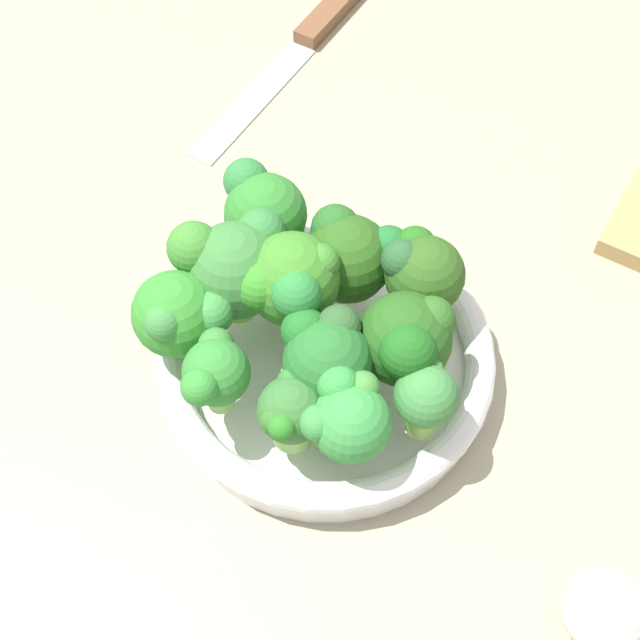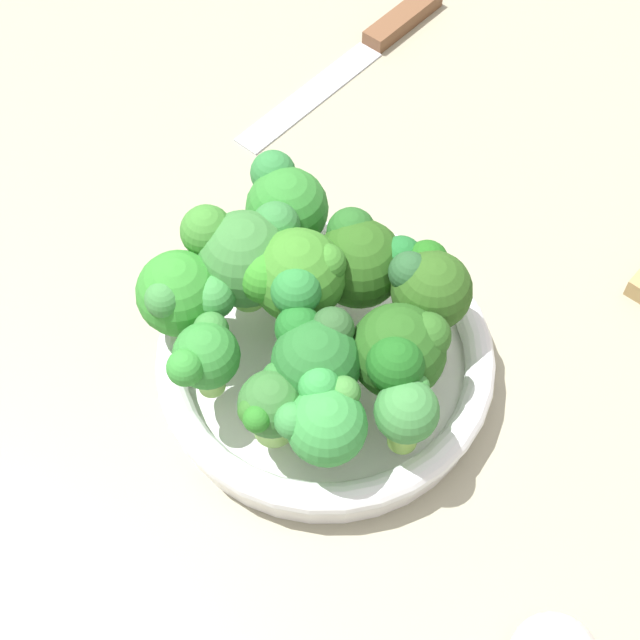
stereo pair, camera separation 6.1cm
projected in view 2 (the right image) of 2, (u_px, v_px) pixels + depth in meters
ground_plane at (348, 346)px, 69.94cm from camera, size 130.00×130.00×2.50cm
bowl at (320, 359)px, 65.55cm from camera, size 23.71×23.71×3.81cm
broccoli_floret_0 at (325, 421)px, 56.11cm from camera, size 5.48×5.48×6.58cm
broccoli_floret_1 at (182, 295)px, 61.39cm from camera, size 5.84×6.81×6.90cm
broccoli_floret_2 at (284, 207)px, 65.07cm from camera, size 7.20×6.48×7.45cm
broccoli_floret_3 at (300, 278)px, 61.13cm from camera, size 6.78×6.41×8.04cm
broccoli_floret_4 at (316, 357)px, 58.47cm from camera, size 6.31×6.34×6.99cm
broccoli_floret_5 at (429, 287)px, 61.35cm from camera, size 5.83×5.77×7.03cm
broccoli_floret_6 at (400, 352)px, 58.73cm from camera, size 6.75×6.27×7.19cm
broccoli_floret_7 at (363, 260)px, 63.28cm from camera, size 6.22×7.03×6.76cm
broccoli_floret_8 at (269, 405)px, 57.57cm from camera, size 5.02×4.31×5.65cm
broccoli_floret_9 at (243, 259)px, 62.14cm from camera, size 6.63×8.57×8.00cm
broccoli_floret_10 at (205, 356)px, 58.91cm from camera, size 5.81×4.39×6.13cm
broccoli_floret_11 at (406, 410)px, 56.82cm from camera, size 4.56×4.07×6.06cm
knife at (371, 45)px, 86.50cm from camera, size 26.41×8.64×1.50cm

